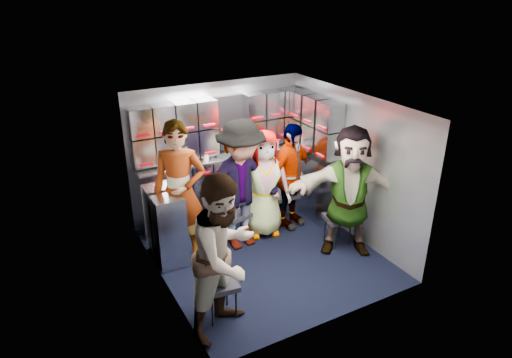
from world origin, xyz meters
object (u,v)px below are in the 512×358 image
attendant_arc_c (264,184)px  jump_seat_near_left (219,286)px  attendant_arc_a (225,256)px  attendant_arc_d (290,177)px  attendant_arc_b (241,186)px  jump_seat_near_right (338,220)px  jump_seat_center (258,201)px  attendant_arc_e (350,191)px  attendant_standing (180,192)px  jump_seat_mid_left (236,216)px  jump_seat_mid_right (283,196)px

attendant_arc_c → jump_seat_near_left: bearing=-119.9°
attendant_arc_a → attendant_arc_c: 2.04m
attendant_arc_c → attendant_arc_d: 0.46m
jump_seat_near_left → attendant_arc_b: 1.59m
attendant_arc_a → jump_seat_near_right: bearing=-6.7°
jump_seat_center → attendant_arc_e: size_ratio=0.30×
attendant_arc_b → attendant_arc_c: size_ratio=1.16×
attendant_arc_a → jump_seat_near_left: bearing=63.0°
jump_seat_near_left → attendant_standing: attendant_standing is taller
jump_seat_mid_left → jump_seat_mid_right: bearing=10.5°
jump_seat_near_left → jump_seat_mid_right: bearing=41.1°
attendant_standing → attendant_arc_b: attendant_standing is taller
jump_seat_mid_right → attendant_arc_d: (0.00, -0.18, 0.39)m
jump_seat_near_right → attendant_standing: attendant_standing is taller
attendant_arc_c → jump_seat_near_right: bearing=-30.7°
jump_seat_near_left → jump_seat_mid_left: size_ratio=1.09×
attendant_arc_c → jump_seat_mid_right: bearing=37.1°
jump_seat_mid_left → attendant_arc_c: attendant_arc_c is taller
attendant_standing → attendant_arc_e: size_ratio=1.06×
attendant_standing → attendant_arc_a: size_ratio=1.06×
attendant_standing → jump_seat_mid_left: bearing=32.4°
jump_seat_mid_left → attendant_arc_a: size_ratio=0.23×
jump_seat_mid_right → attendant_arc_c: bearing=-157.1°
jump_seat_near_left → jump_seat_mid_left: bearing=57.4°
attendant_arc_b → jump_seat_near_right: bearing=-30.6°
attendant_arc_b → attendant_arc_d: (0.89, 0.17, -0.11)m
jump_seat_near_left → attendant_standing: (0.07, 1.35, 0.55)m
jump_seat_mid_left → jump_seat_mid_right: 0.91m
jump_seat_mid_left → attendant_standing: bearing=-176.8°
jump_seat_center → attendant_standing: bearing=-171.0°
jump_seat_near_right → attendant_arc_b: bearing=152.9°
jump_seat_center → jump_seat_near_right: bearing=-50.9°
attendant_arc_b → jump_seat_center: bearing=33.9°
jump_seat_mid_left → jump_seat_mid_right: jump_seat_mid_right is taller
jump_seat_center → attendant_arc_d: bearing=-19.8°
jump_seat_mid_left → jump_seat_near_right: (1.21, -0.80, 0.01)m
attendant_arc_a → attendant_arc_e: size_ratio=1.00×
attendant_arc_c → attendant_arc_e: 1.23m
attendant_arc_c → attendant_arc_e: (0.77, -0.95, 0.10)m
attendant_arc_d → attendant_arc_e: (0.31, -0.96, 0.09)m
attendant_standing → attendant_arc_b: size_ratio=1.03×
jump_seat_center → attendant_arc_e: (0.77, -1.13, 0.46)m
jump_seat_near_left → attendant_arc_d: (1.79, 1.38, 0.40)m
jump_seat_center → jump_seat_mid_right: jump_seat_center is taller
attendant_standing → attendant_arc_e: bearing=4.4°
jump_seat_center → attendant_arc_a: (-1.33, -1.73, 0.46)m
jump_seat_mid_right → jump_seat_near_right: 1.01m
attendant_standing → attendant_arc_b: 0.83m
jump_seat_mid_right → attendant_arc_e: bearing=-74.7°
jump_seat_center → attendant_arc_b: 0.73m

